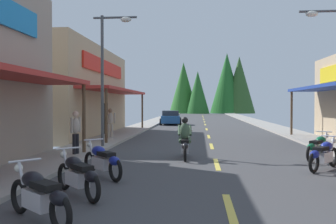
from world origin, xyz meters
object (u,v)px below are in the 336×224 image
streetlamp_right (332,59)px  pedestrian_browsing (76,130)px  motorcycle_parked_right_4 (318,147)px  parked_car_curbside (171,118)px  motorcycle_parked_left_2 (78,174)px  streetlamp_left (109,62)px  pedestrian_waiting (110,122)px  motorcycle_parked_right_3 (324,154)px  motorcycle_parked_left_3 (102,160)px  rider_cruising_lead (185,141)px  motorcycle_parked_left_1 (39,195)px

streetlamp_right → pedestrian_browsing: 10.58m
motorcycle_parked_right_4 → parked_car_curbside: (-7.14, 22.58, 0.20)m
motorcycle_parked_left_2 → pedestrian_browsing: pedestrian_browsing is taller
motorcycle_parked_right_4 → streetlamp_right: bearing=6.5°
streetlamp_right → motorcycle_parked_right_4: bearing=-121.6°
streetlamp_left → pedestrian_waiting: 4.79m
motorcycle_parked_right_4 → streetlamp_left: bearing=109.5°
motorcycle_parked_right_4 → parked_car_curbside: parked_car_curbside is taller
motorcycle_parked_right_3 → motorcycle_parked_left_3: size_ratio=1.04×
streetlamp_right → pedestrian_waiting: streetlamp_right is taller
pedestrian_browsing → motorcycle_parked_right_3: bearing=5.3°
streetlamp_left → streetlamp_right: 9.54m
motorcycle_parked_left_2 → pedestrian_waiting: size_ratio=0.91×
rider_cruising_lead → pedestrian_waiting: (-4.46, 6.54, 0.40)m
motorcycle_parked_left_2 → motorcycle_parked_left_3: (-0.01, 2.07, 0.00)m
parked_car_curbside → motorcycle_parked_right_3: bearing=-168.2°
motorcycle_parked_left_1 → pedestrian_browsing: bearing=-36.0°
motorcycle_parked_right_3 → motorcycle_parked_left_2: (-6.52, -3.82, 0.00)m
pedestrian_waiting → parked_car_curbside: bearing=-19.8°
motorcycle_parked_right_4 → pedestrian_waiting: pedestrian_waiting is taller
motorcycle_parked_left_2 → pedestrian_browsing: 6.24m
pedestrian_browsing → motorcycle_parked_left_2: bearing=-51.8°
motorcycle_parked_right_3 → motorcycle_parked_right_4: bearing=26.6°
motorcycle_parked_left_2 → parked_car_curbside: (-0.16, 28.35, 0.20)m
motorcycle_parked_left_3 → pedestrian_waiting: 10.51m
pedestrian_waiting → motorcycle_parked_right_4: bearing=-137.3°
streetlamp_left → pedestrian_waiting: bearing=102.9°
streetlamp_right → motorcycle_parked_left_1: bearing=-131.1°
motorcycle_parked_left_3 → rider_cruising_lead: bearing=-72.8°
pedestrian_waiting → streetlamp_left: bearing=-179.2°
streetlamp_right → motorcycle_parked_left_1: streetlamp_right is taller
rider_cruising_lead → streetlamp_right: bearing=-76.9°
streetlamp_left → motorcycle_parked_left_1: size_ratio=3.54×
streetlamp_left → motorcycle_parked_right_3: bearing=-30.9°
streetlamp_right → streetlamp_left: bearing=172.9°
rider_cruising_lead → motorcycle_parked_left_2: bearing=157.0°
motorcycle_parked_left_2 → motorcycle_parked_left_1: bearing=135.0°
streetlamp_left → motorcycle_parked_left_1: 11.07m
streetlamp_left → rider_cruising_lead: bearing=-38.2°
streetlamp_right → motorcycle_parked_right_3: 5.15m
motorcycle_parked_left_3 → rider_cruising_lead: (2.14, 3.70, 0.17)m
motorcycle_parked_left_2 → motorcycle_parked_left_3: bearing=-42.8°
pedestrian_browsing → pedestrian_waiting: bearing=110.8°
motorcycle_parked_left_2 → pedestrian_waiting: pedestrian_waiting is taller
motorcycle_parked_right_4 → motorcycle_parked_left_3: bearing=156.0°
motorcycle_parked_left_2 → motorcycle_parked_right_3: bearing=-102.6°
motorcycle_parked_right_4 → motorcycle_parked_left_1: 10.34m
streetlamp_left → pedestrian_browsing: bearing=-102.5°
motorcycle_parked_right_3 → motorcycle_parked_left_1: bearing=170.3°
pedestrian_browsing → parked_car_curbside: size_ratio=0.40×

